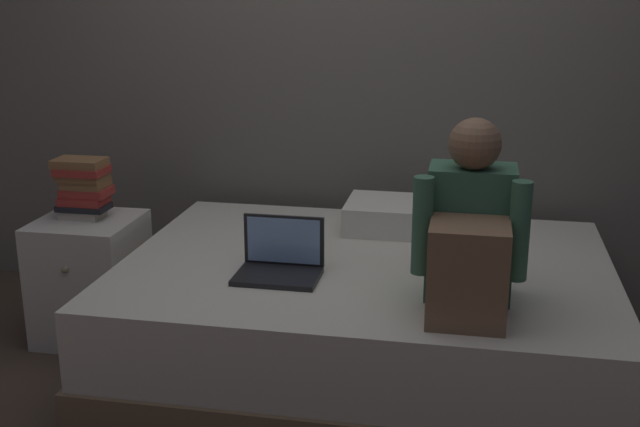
{
  "coord_description": "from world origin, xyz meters",
  "views": [
    {
      "loc": [
        0.61,
        -2.75,
        1.62
      ],
      "look_at": [
        0.05,
        0.1,
        0.76
      ],
      "focal_mm": 45.01,
      "sensor_mm": 36.0,
      "label": 1
    }
  ],
  "objects_px": {
    "bed": "(365,320)",
    "pillow": "(408,216)",
    "laptop": "(280,261)",
    "book_stack": "(83,187)",
    "person_sitting": "(470,238)",
    "nightstand": "(91,279)"
  },
  "relations": [
    {
      "from": "person_sitting",
      "to": "book_stack",
      "type": "distance_m",
      "value": 1.82
    },
    {
      "from": "nightstand",
      "to": "pillow",
      "type": "height_order",
      "value": "pillow"
    },
    {
      "from": "person_sitting",
      "to": "pillow",
      "type": "xyz_separation_m",
      "value": [
        -0.28,
        0.84,
        -0.19
      ]
    },
    {
      "from": "pillow",
      "to": "book_stack",
      "type": "relative_size",
      "value": 2.04
    },
    {
      "from": "person_sitting",
      "to": "book_stack",
      "type": "bearing_deg",
      "value": 161.71
    },
    {
      "from": "nightstand",
      "to": "laptop",
      "type": "xyz_separation_m",
      "value": [
        0.99,
        -0.37,
        0.28
      ]
    },
    {
      "from": "bed",
      "to": "book_stack",
      "type": "height_order",
      "value": "book_stack"
    },
    {
      "from": "person_sitting",
      "to": "bed",
      "type": "bearing_deg",
      "value": 136.14
    },
    {
      "from": "bed",
      "to": "pillow",
      "type": "bearing_deg",
      "value": 73.94
    },
    {
      "from": "bed",
      "to": "book_stack",
      "type": "distance_m",
      "value": 1.4
    },
    {
      "from": "laptop",
      "to": "nightstand",
      "type": "bearing_deg",
      "value": 159.59
    },
    {
      "from": "bed",
      "to": "pillow",
      "type": "relative_size",
      "value": 3.57
    },
    {
      "from": "nightstand",
      "to": "person_sitting",
      "type": "height_order",
      "value": "person_sitting"
    },
    {
      "from": "laptop",
      "to": "bed",
      "type": "bearing_deg",
      "value": 36.22
    },
    {
      "from": "pillow",
      "to": "nightstand",
      "type": "bearing_deg",
      "value": -168.02
    },
    {
      "from": "laptop",
      "to": "book_stack",
      "type": "relative_size",
      "value": 1.17
    },
    {
      "from": "person_sitting",
      "to": "laptop",
      "type": "height_order",
      "value": "person_sitting"
    },
    {
      "from": "person_sitting",
      "to": "laptop",
      "type": "xyz_separation_m",
      "value": [
        -0.71,
        0.17,
        -0.2
      ]
    },
    {
      "from": "bed",
      "to": "book_stack",
      "type": "relative_size",
      "value": 7.3
    },
    {
      "from": "book_stack",
      "to": "nightstand",
      "type": "bearing_deg",
      "value": -64.24
    },
    {
      "from": "nightstand",
      "to": "laptop",
      "type": "bearing_deg",
      "value": -20.41
    },
    {
      "from": "bed",
      "to": "person_sitting",
      "type": "height_order",
      "value": "person_sitting"
    }
  ]
}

